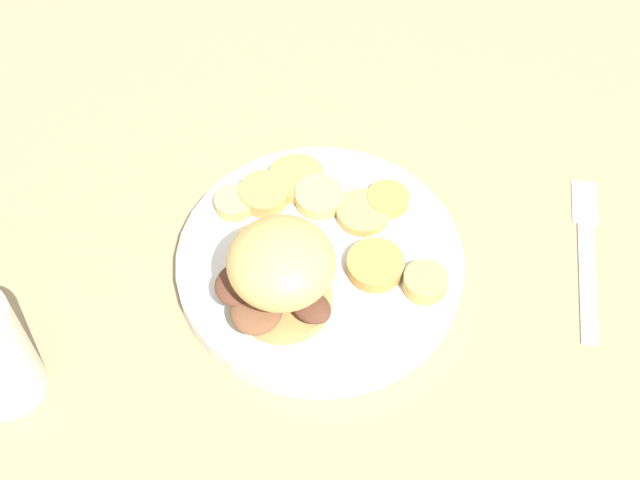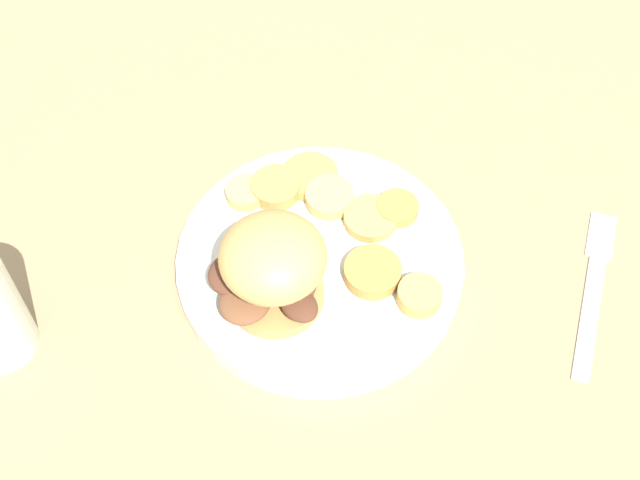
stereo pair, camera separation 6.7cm
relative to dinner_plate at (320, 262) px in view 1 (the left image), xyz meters
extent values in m
plane|color=#937F5B|center=(0.00, 0.00, -0.01)|extent=(4.00, 4.00, 0.00)
cylinder|color=silver|center=(0.00, 0.00, 0.00)|extent=(0.26, 0.26, 0.02)
torus|color=silver|center=(0.00, 0.00, 0.01)|extent=(0.25, 0.25, 0.01)
cylinder|color=tan|center=(0.01, 0.06, 0.02)|extent=(0.08, 0.08, 0.01)
ellipsoid|color=#563323|center=(-0.02, 0.06, 0.03)|extent=(0.05, 0.04, 0.01)
ellipsoid|color=#563323|center=(0.04, 0.07, 0.04)|extent=(0.06, 0.06, 0.01)
ellipsoid|color=brown|center=(0.02, 0.06, 0.03)|extent=(0.04, 0.03, 0.02)
ellipsoid|color=brown|center=(0.02, 0.08, 0.03)|extent=(0.05, 0.06, 0.01)
ellipsoid|color=#4C281E|center=(0.03, 0.05, 0.03)|extent=(0.06, 0.05, 0.02)
ellipsoid|color=brown|center=(-0.01, 0.05, 0.03)|extent=(0.03, 0.05, 0.02)
ellipsoid|color=#563323|center=(0.01, 0.04, 0.03)|extent=(0.03, 0.05, 0.02)
ellipsoid|color=tan|center=(0.01, 0.06, 0.07)|extent=(0.09, 0.09, 0.05)
cylinder|color=tan|center=(0.07, -0.04, 0.02)|extent=(0.05, 0.05, 0.01)
cylinder|color=tan|center=(-0.10, -0.01, 0.02)|extent=(0.04, 0.04, 0.02)
cylinder|color=tan|center=(-0.02, -0.06, 0.01)|extent=(0.05, 0.05, 0.01)
cylinder|color=#DBB766|center=(0.02, -0.06, 0.02)|extent=(0.05, 0.05, 0.01)
cylinder|color=tan|center=(0.05, -0.07, 0.02)|extent=(0.05, 0.05, 0.01)
cylinder|color=#BC8942|center=(-0.03, -0.08, 0.02)|extent=(0.04, 0.04, 0.01)
cylinder|color=#BC8942|center=(-0.05, -0.01, 0.02)|extent=(0.05, 0.05, 0.01)
cylinder|color=#DBB766|center=(0.09, -0.02, 0.02)|extent=(0.04, 0.04, 0.01)
cube|color=silver|center=(-0.23, -0.08, -0.01)|extent=(0.05, 0.13, 0.00)
cube|color=silver|center=(-0.20, -0.17, -0.01)|extent=(0.04, 0.06, 0.00)
camera|label=1|loc=(-0.17, 0.40, 0.67)|focal=50.00mm
camera|label=2|loc=(-0.23, 0.37, 0.67)|focal=50.00mm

